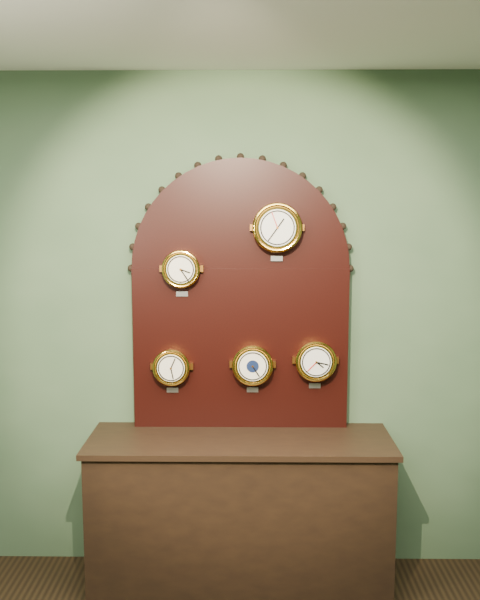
{
  "coord_description": "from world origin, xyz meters",
  "views": [
    {
      "loc": [
        0.04,
        -1.33,
        2.07
      ],
      "look_at": [
        0.0,
        2.25,
        1.58
      ],
      "focal_mm": 41.08,
      "sensor_mm": 36.0,
      "label": 1
    }
  ],
  "objects_px": {
    "arabic_clock": "(277,228)",
    "roman_clock": "(181,269)",
    "shop_counter": "(240,514)",
    "display_board": "(240,287)",
    "hygrometer": "(172,367)",
    "tide_clock": "(316,361)",
    "barometer": "(253,365)"
  },
  "relations": [
    {
      "from": "arabic_clock",
      "to": "display_board",
      "type": "bearing_deg",
      "value": 161.23
    },
    {
      "from": "shop_counter",
      "to": "roman_clock",
      "type": "distance_m",
      "value": 1.38
    },
    {
      "from": "shop_counter",
      "to": "roman_clock",
      "type": "height_order",
      "value": "roman_clock"
    },
    {
      "from": "display_board",
      "to": "tide_clock",
      "type": "xyz_separation_m",
      "value": [
        0.42,
        -0.07,
        -0.4
      ]
    },
    {
      "from": "shop_counter",
      "to": "arabic_clock",
      "type": "bearing_deg",
      "value": 37.46
    },
    {
      "from": "arabic_clock",
      "to": "tide_clock",
      "type": "distance_m",
      "value": 0.76
    },
    {
      "from": "hygrometer",
      "to": "shop_counter",
      "type": "bearing_deg",
      "value": -21.95
    },
    {
      "from": "arabic_clock",
      "to": "hygrometer",
      "type": "relative_size",
      "value": 1.23
    },
    {
      "from": "arabic_clock",
      "to": "tide_clock",
      "type": "xyz_separation_m",
      "value": [
        0.22,
        0.0,
        -0.73
      ]
    },
    {
      "from": "tide_clock",
      "to": "arabic_clock",
      "type": "bearing_deg",
      "value": -179.75
    },
    {
      "from": "hygrometer",
      "to": "tide_clock",
      "type": "relative_size",
      "value": 0.93
    },
    {
      "from": "roman_clock",
      "to": "tide_clock",
      "type": "relative_size",
      "value": 0.93
    },
    {
      "from": "shop_counter",
      "to": "roman_clock",
      "type": "xyz_separation_m",
      "value": [
        -0.32,
        0.15,
        1.33
      ]
    },
    {
      "from": "arabic_clock",
      "to": "roman_clock",
      "type": "bearing_deg",
      "value": 179.84
    },
    {
      "from": "barometer",
      "to": "roman_clock",
      "type": "bearing_deg",
      "value": 179.91
    },
    {
      "from": "hygrometer",
      "to": "arabic_clock",
      "type": "bearing_deg",
      "value": -0.15
    },
    {
      "from": "roman_clock",
      "to": "barometer",
      "type": "relative_size",
      "value": 0.93
    },
    {
      "from": "arabic_clock",
      "to": "barometer",
      "type": "bearing_deg",
      "value": 179.63
    },
    {
      "from": "shop_counter",
      "to": "display_board",
      "type": "xyz_separation_m",
      "value": [
        0.0,
        0.22,
        1.23
      ]
    },
    {
      "from": "display_board",
      "to": "barometer",
      "type": "bearing_deg",
      "value": -44.35
    },
    {
      "from": "barometer",
      "to": "shop_counter",
      "type": "bearing_deg",
      "value": -114.01
    },
    {
      "from": "roman_clock",
      "to": "barometer",
      "type": "bearing_deg",
      "value": -0.09
    },
    {
      "from": "shop_counter",
      "to": "roman_clock",
      "type": "relative_size",
      "value": 6.18
    },
    {
      "from": "arabic_clock",
      "to": "hygrometer",
      "type": "bearing_deg",
      "value": 179.85
    },
    {
      "from": "shop_counter",
      "to": "display_board",
      "type": "bearing_deg",
      "value": 90.0
    },
    {
      "from": "arabic_clock",
      "to": "barometer",
      "type": "height_order",
      "value": "arabic_clock"
    },
    {
      "from": "tide_clock",
      "to": "shop_counter",
      "type": "bearing_deg",
      "value": -159.82
    },
    {
      "from": "shop_counter",
      "to": "hygrometer",
      "type": "bearing_deg",
      "value": 158.05
    },
    {
      "from": "shop_counter",
      "to": "display_board",
      "type": "distance_m",
      "value": 1.25
    },
    {
      "from": "shop_counter",
      "to": "tide_clock",
      "type": "height_order",
      "value": "tide_clock"
    },
    {
      "from": "display_board",
      "to": "roman_clock",
      "type": "distance_m",
      "value": 0.35
    },
    {
      "from": "display_board",
      "to": "hygrometer",
      "type": "height_order",
      "value": "display_board"
    }
  ]
}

